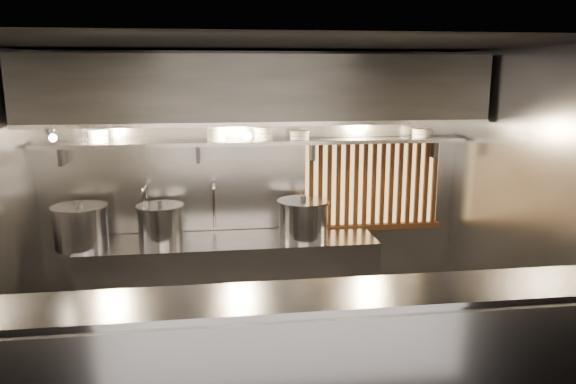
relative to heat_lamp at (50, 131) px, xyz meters
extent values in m
plane|color=black|center=(1.90, -0.85, -2.07)|extent=(4.50, 4.50, 0.00)
plane|color=black|center=(1.90, -0.85, 0.73)|extent=(4.50, 4.50, 0.00)
plane|color=gray|center=(1.90, 0.65, -0.67)|extent=(4.50, 0.00, 4.50)
plane|color=gray|center=(4.15, -0.85, -0.67)|extent=(0.00, 3.00, 3.00)
cube|color=#A0A0A6|center=(1.90, -1.80, -1.52)|extent=(4.50, 0.50, 1.10)
cube|color=#A0A0A6|center=(1.90, -1.80, -0.95)|extent=(4.50, 0.56, 0.03)
cube|color=#A0A0A6|center=(1.60, 0.28, -1.62)|extent=(3.00, 0.70, 0.90)
cube|color=#A0A0A6|center=(1.90, 0.47, -0.19)|extent=(4.40, 0.34, 0.04)
cube|color=#2D2D30|center=(1.90, 0.25, 0.36)|extent=(4.40, 0.80, 0.65)
cube|color=#A0A0A6|center=(1.90, -0.15, 0.05)|extent=(4.40, 0.03, 0.04)
cube|color=#FFC772|center=(3.20, 0.63, -0.69)|extent=(1.50, 0.02, 0.92)
cube|color=brown|center=(3.20, 0.58, -0.20)|extent=(1.56, 0.06, 0.06)
cube|color=brown|center=(3.20, 0.58, -1.18)|extent=(1.56, 0.06, 0.06)
cube|color=brown|center=(2.50, 0.58, -0.69)|extent=(0.04, 0.04, 0.92)
cube|color=brown|center=(2.60, 0.58, -0.69)|extent=(0.04, 0.04, 0.92)
cube|color=brown|center=(2.70, 0.58, -0.69)|extent=(0.04, 0.04, 0.92)
cube|color=brown|center=(2.80, 0.58, -0.69)|extent=(0.04, 0.04, 0.92)
cube|color=brown|center=(2.90, 0.58, -0.69)|extent=(0.04, 0.04, 0.92)
cube|color=brown|center=(3.00, 0.58, -0.69)|extent=(0.04, 0.04, 0.92)
cube|color=brown|center=(3.10, 0.58, -0.69)|extent=(0.04, 0.04, 0.92)
cube|color=brown|center=(3.20, 0.58, -0.69)|extent=(0.04, 0.04, 0.92)
cube|color=brown|center=(3.30, 0.58, -0.69)|extent=(0.04, 0.04, 0.92)
cube|color=brown|center=(3.40, 0.58, -0.69)|extent=(0.04, 0.04, 0.92)
cube|color=brown|center=(3.50, 0.58, -0.69)|extent=(0.04, 0.04, 0.92)
cube|color=brown|center=(3.60, 0.58, -0.69)|extent=(0.04, 0.04, 0.92)
cube|color=brown|center=(3.70, 0.58, -0.69)|extent=(0.04, 0.04, 0.92)
cube|color=brown|center=(3.80, 0.58, -0.69)|extent=(0.04, 0.04, 0.92)
cube|color=brown|center=(3.90, 0.58, -0.69)|extent=(0.04, 0.04, 0.92)
cylinder|color=silver|center=(0.75, 0.60, -0.88)|extent=(0.03, 0.03, 0.48)
sphere|color=silver|center=(0.75, 0.60, -0.64)|extent=(0.04, 0.04, 0.04)
cylinder|color=silver|center=(0.75, 0.47, -0.64)|extent=(0.03, 0.26, 0.03)
sphere|color=silver|center=(0.75, 0.34, -0.64)|extent=(0.04, 0.04, 0.04)
cylinder|color=silver|center=(0.75, 0.34, -0.71)|extent=(0.03, 0.03, 0.14)
cylinder|color=silver|center=(1.45, 0.60, -0.88)|extent=(0.03, 0.03, 0.48)
sphere|color=silver|center=(1.45, 0.60, -0.64)|extent=(0.04, 0.04, 0.04)
cylinder|color=silver|center=(1.45, 0.47, -0.64)|extent=(0.03, 0.26, 0.03)
sphere|color=silver|center=(1.45, 0.34, -0.64)|extent=(0.04, 0.04, 0.04)
cylinder|color=silver|center=(1.45, 0.34, -0.71)|extent=(0.03, 0.03, 0.14)
cone|color=#A0A0A6|center=(0.00, 0.00, 0.00)|extent=(0.25, 0.27, 0.20)
sphere|color=#FFE0B2|center=(0.03, -0.02, -0.06)|extent=(0.07, 0.07, 0.07)
cylinder|color=#2D2D30|center=(0.00, 0.10, 0.08)|extent=(0.02, 0.22, 0.02)
cylinder|color=#2D2D30|center=(1.80, 0.35, -0.03)|extent=(0.01, 0.01, 0.12)
sphere|color=#FFE0B2|center=(1.80, 0.35, -0.11)|extent=(0.09, 0.09, 0.09)
cylinder|color=#A0A0A6|center=(0.15, 0.23, -0.97)|extent=(0.65, 0.65, 0.39)
cylinder|color=#A0A0A6|center=(0.15, 0.23, -0.76)|extent=(0.69, 0.69, 0.03)
cylinder|color=#2D2D30|center=(0.15, 0.23, -0.73)|extent=(0.06, 0.06, 0.04)
cylinder|color=#A0A0A6|center=(0.90, 0.32, -0.99)|extent=(0.58, 0.58, 0.35)
cylinder|color=#A0A0A6|center=(0.90, 0.32, -0.80)|extent=(0.62, 0.62, 0.03)
cylinder|color=#2D2D30|center=(0.90, 0.32, -0.77)|extent=(0.06, 0.06, 0.04)
cylinder|color=#A0A0A6|center=(2.36, 0.25, -0.98)|extent=(0.58, 0.58, 0.37)
cylinder|color=#A0A0A6|center=(2.36, 0.25, -0.78)|extent=(0.62, 0.62, 0.03)
cylinder|color=#2D2D30|center=(2.36, 0.25, -0.75)|extent=(0.06, 0.06, 0.04)
cylinder|color=silver|center=(0.33, 0.47, -0.15)|extent=(0.20, 0.20, 0.03)
cylinder|color=silver|center=(0.33, 0.47, -0.11)|extent=(0.20, 0.20, 0.03)
cylinder|color=silver|center=(0.33, 0.47, -0.07)|extent=(0.20, 0.20, 0.03)
cylinder|color=silver|center=(0.33, 0.47, -0.04)|extent=(0.22, 0.22, 0.01)
cylinder|color=silver|center=(1.49, 0.47, -0.15)|extent=(0.19, 0.19, 0.03)
cylinder|color=silver|center=(1.49, 0.47, -0.11)|extent=(0.19, 0.19, 0.03)
cylinder|color=silver|center=(1.49, 0.47, -0.07)|extent=(0.19, 0.19, 0.03)
cylinder|color=silver|center=(1.49, 0.47, -0.03)|extent=(0.19, 0.19, 0.03)
cylinder|color=silver|center=(1.49, 0.47, -0.01)|extent=(0.21, 0.21, 0.01)
cylinder|color=silver|center=(1.98, 0.47, -0.15)|extent=(0.19, 0.19, 0.03)
cylinder|color=silver|center=(1.98, 0.47, -0.11)|extent=(0.19, 0.19, 0.03)
cylinder|color=silver|center=(1.98, 0.47, -0.07)|extent=(0.19, 0.19, 0.03)
cylinder|color=silver|center=(1.98, 0.47, -0.04)|extent=(0.21, 0.21, 0.01)
cylinder|color=silver|center=(2.35, 0.47, -0.15)|extent=(0.20, 0.20, 0.03)
cylinder|color=silver|center=(2.35, 0.47, -0.11)|extent=(0.20, 0.20, 0.03)
cylinder|color=silver|center=(2.35, 0.47, -0.08)|extent=(0.22, 0.22, 0.01)
cylinder|color=silver|center=(3.68, 0.47, -0.15)|extent=(0.20, 0.20, 0.03)
cylinder|color=silver|center=(3.68, 0.47, -0.11)|extent=(0.20, 0.20, 0.03)
cylinder|color=silver|center=(3.68, 0.47, -0.08)|extent=(0.22, 0.22, 0.01)
camera|label=1|loc=(1.42, -5.28, 0.53)|focal=35.00mm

